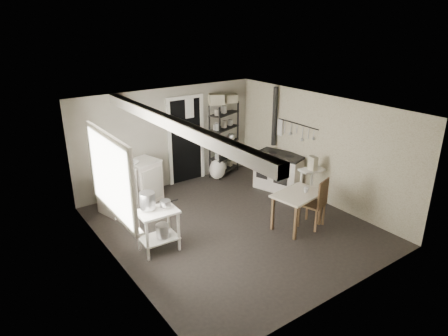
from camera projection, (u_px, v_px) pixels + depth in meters
floor at (233, 226)px, 7.67m from camera, size 5.00×5.00×0.00m
ceiling at (234, 108)px, 6.84m from camera, size 5.00×5.00×0.00m
wall_back at (168, 138)px, 9.16m from camera, size 4.50×0.02×2.30m
wall_front at (345, 225)px, 5.36m from camera, size 4.50×0.02×2.30m
wall_left at (115, 202)px, 6.04m from camera, size 0.02×5.00×2.30m
wall_right at (318, 148)px, 8.48m from camera, size 0.02×5.00×2.30m
window at (109, 176)px, 6.08m from camera, size 0.12×1.76×1.28m
doorway at (186, 141)px, 9.43m from camera, size 0.96×0.10×2.08m
ceiling_beam at (173, 124)px, 6.23m from camera, size 0.18×5.00×0.18m
wallpaper_panel at (318, 148)px, 8.47m from camera, size 0.01×5.00×2.30m
utensil_rail at (297, 124)px, 8.76m from camera, size 0.06×1.20×0.44m
prep_table at (159, 230)px, 6.75m from camera, size 0.68×0.50×0.75m
stockpot at (147, 200)px, 6.56m from camera, size 0.33×0.33×0.28m
saucepan at (165, 203)px, 6.67m from camera, size 0.22×0.22×0.10m
bucket at (162, 231)px, 6.73m from camera, size 0.28×0.28×0.24m
base_cabinets at (131, 185)px, 8.35m from camera, size 1.49×0.93×0.91m
mixing_bowl at (134, 162)px, 8.23m from camera, size 0.39×0.39×0.07m
counter_cup at (116, 168)px, 7.89m from camera, size 0.14×0.14×0.09m
shelf_rack at (224, 138)px, 9.86m from camera, size 0.92×0.62×1.81m
shelf_jar at (216, 123)px, 9.51m from camera, size 0.12×0.12×0.20m
storage_box_a at (216, 96)px, 9.40m from camera, size 0.44×0.42×0.24m
storage_box_b at (230, 95)px, 9.62m from camera, size 0.37×0.36×0.19m
stove at (279, 171)px, 9.16m from camera, size 0.90×1.21×0.85m
stovepipe at (275, 117)px, 9.23m from camera, size 0.13×0.13×1.40m
side_ledge at (310, 186)px, 8.41m from camera, size 0.57×0.38×0.81m
oats_box at (313, 160)px, 8.16m from camera, size 0.15×0.21×0.29m
work_table at (297, 209)px, 7.50m from camera, size 1.01×0.78×0.70m
table_cup at (306, 187)px, 7.39m from camera, size 0.13×0.13×0.09m
chair at (312, 203)px, 7.51m from camera, size 0.52×0.53×0.99m
flour_sack at (217, 170)px, 9.79m from camera, size 0.46×0.41×0.50m
floor_crock at (299, 204)px, 8.39m from camera, size 0.15×0.15×0.15m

